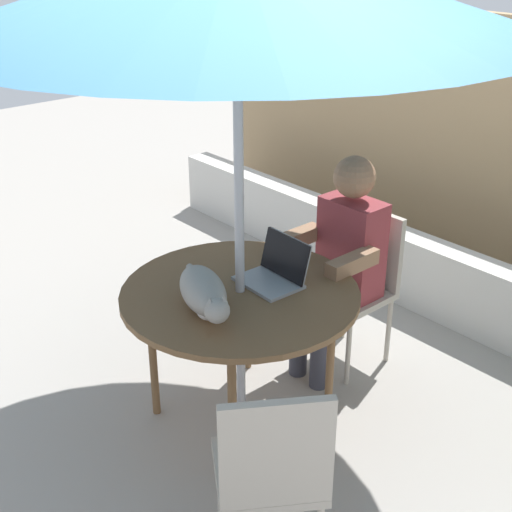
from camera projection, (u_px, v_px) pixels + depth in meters
The scene contains 8 objects.
ground_plane at pixel (241, 416), 3.63m from camera, with size 14.00×14.00×0.00m, color gray.
planter_wall_low at pixel (435, 279), 4.49m from camera, with size 5.00×0.20×0.47m, color beige.
patio_table at pixel (240, 301), 3.33m from camera, with size 1.13×1.13×0.73m.
chair_occupied at pixel (359, 275), 3.92m from camera, with size 0.40×0.40×0.89m.
chair_empty at pixel (272, 468), 2.55m from camera, with size 0.55×0.55×0.89m.
person_seated at pixel (342, 255), 3.75m from camera, with size 0.48×0.48×1.23m.
laptop at pixel (277, 269), 3.37m from camera, with size 0.31×0.26×0.21m.
cat at pixel (204, 293), 3.12m from camera, with size 0.60×0.35×0.17m.
Camera 1 is at (2.23, -1.86, 2.32)m, focal length 49.35 mm.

